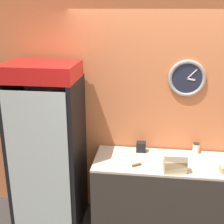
{
  "coord_description": "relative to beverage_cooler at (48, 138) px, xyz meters",
  "views": [
    {
      "loc": [
        -0.3,
        -2.3,
        2.53
      ],
      "look_at": [
        -0.72,
        0.87,
        1.44
      ],
      "focal_mm": 50.0,
      "sensor_mm": 36.0,
      "label": 1
    }
  ],
  "objects": [
    {
      "name": "wall_back",
      "position": [
        1.47,
        0.33,
        0.28
      ],
      "size": [
        5.2,
        0.1,
        2.7
      ],
      "color": "#D17547",
      "rests_on": "ground_plane"
    },
    {
      "name": "napkin_dispenser",
      "position": [
        1.07,
        0.17,
        -0.13
      ],
      "size": [
        0.11,
        0.09,
        0.12
      ],
      "color": "black",
      "rests_on": "prep_counter"
    },
    {
      "name": "beverage_cooler",
      "position": [
        0.0,
        0.0,
        0.0
      ],
      "size": [
        0.78,
        0.65,
        1.96
      ],
      "color": "black",
      "rests_on": "ground_plane"
    },
    {
      "name": "sandwich_stack_middle",
      "position": [
        1.44,
        -0.29,
        -0.08
      ],
      "size": [
        0.25,
        0.14,
        0.07
      ],
      "color": "tan",
      "rests_on": "sandwich_stack_bottom"
    },
    {
      "name": "sandwich_stack_top",
      "position": [
        1.44,
        -0.29,
        -0.01
      ],
      "size": [
        0.24,
        0.11,
        0.07
      ],
      "color": "beige",
      "rests_on": "sandwich_stack_middle"
    },
    {
      "name": "prep_counter",
      "position": [
        1.47,
        -0.04,
        -0.63
      ],
      "size": [
        1.83,
        0.64,
        0.89
      ],
      "color": "#332D28",
      "rests_on": "ground_plane"
    },
    {
      "name": "sandwich_stack_bottom",
      "position": [
        1.44,
        -0.29,
        -0.15
      ],
      "size": [
        0.25,
        0.13,
        0.07
      ],
      "color": "beige",
      "rests_on": "prep_counter"
    },
    {
      "name": "condiment_jar",
      "position": [
        1.72,
        0.21,
        -0.12
      ],
      "size": [
        0.08,
        0.08,
        0.13
      ],
      "color": "silver",
      "rests_on": "prep_counter"
    },
    {
      "name": "chefs_knife",
      "position": [
        1.09,
        -0.16,
        -0.18
      ],
      "size": [
        0.27,
        0.2,
        0.02
      ],
      "color": "silver",
      "rests_on": "prep_counter"
    }
  ]
}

